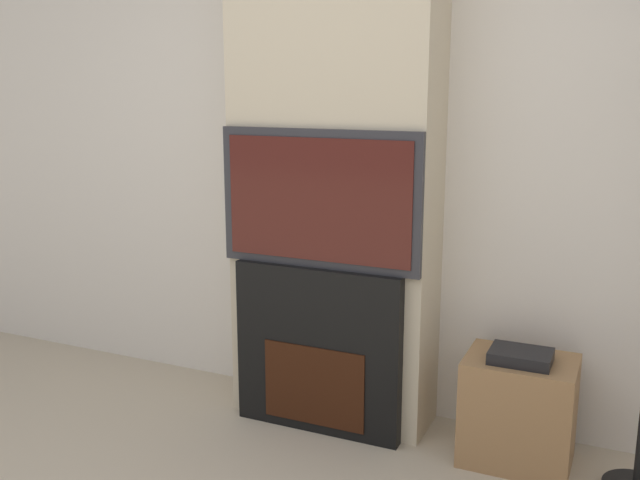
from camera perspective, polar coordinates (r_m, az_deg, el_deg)
wall_back at (r=3.49m, az=2.51°, el=8.19°), size 6.00×0.06×2.70m
chimney_breast at (r=3.30m, az=1.22°, el=7.96°), size 0.96×0.34×2.70m
fireplace at (r=3.37m, az=-0.01°, el=-8.73°), size 0.81×0.15×0.79m
television at (r=3.18m, az=-0.02°, el=3.28°), size 0.96×0.07×0.62m
media_stand at (r=3.25m, az=15.59°, el=-12.87°), size 0.46×0.34×0.52m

